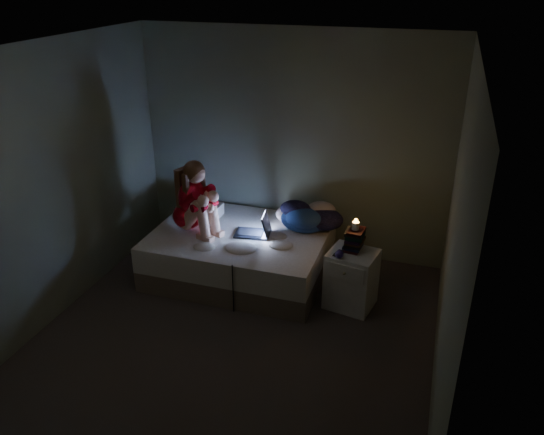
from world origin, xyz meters
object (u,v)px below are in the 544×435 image
at_px(candle, 356,226).
at_px(phone, 340,255).
at_px(bed, 240,253).
at_px(laptop, 252,224).
at_px(nightstand, 351,279).
at_px(woman, 187,195).

bearing_deg(candle, phone, -126.38).
bearing_deg(phone, bed, 169.26).
bearing_deg(laptop, nightstand, -20.64).
bearing_deg(nightstand, candle, 105.03).
xyz_separation_m(bed, phone, (1.17, -0.34, 0.36)).
distance_m(bed, woman, 0.88).
height_order(bed, laptop, laptop).
xyz_separation_m(bed, woman, (-0.56, -0.09, 0.67)).
relative_size(bed, nightstand, 3.07).
bearing_deg(bed, woman, -170.61).
bearing_deg(laptop, candle, -18.16).
bearing_deg(nightstand, bed, -179.86).
distance_m(bed, phone, 1.27).
bearing_deg(woman, phone, 11.14).
height_order(woman, laptop, woman).
bearing_deg(bed, laptop, 0.44).
relative_size(nightstand, candle, 7.61).
bearing_deg(bed, candle, -8.32).
height_order(bed, nightstand, nightstand).
height_order(bed, candle, candle).
height_order(woman, phone, woman).
bearing_deg(candle, woman, 177.05).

